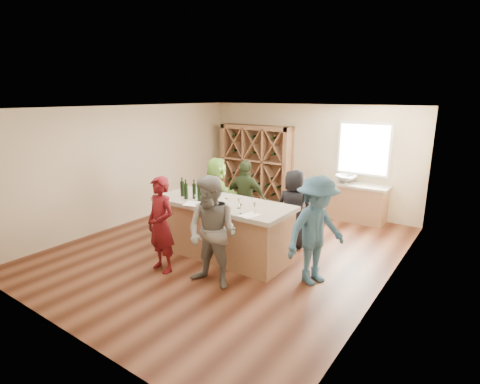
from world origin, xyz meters
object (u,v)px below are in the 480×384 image
Objects in this scene: wine_bottle_a at (182,189)px; wine_bottle_b at (186,191)px; sink at (346,179)px; person_near_left at (161,225)px; tasting_counter_base at (223,230)px; wine_bottle_e at (209,194)px; person_far_right at (294,209)px; person_far_mid at (246,199)px; person_server at (316,231)px; wine_rack at (256,164)px; person_near_right at (212,233)px; wine_bottle_d at (199,193)px; wine_bottle_c at (194,191)px; person_far_left at (217,193)px.

wine_bottle_a is 0.23m from wine_bottle_b.
person_near_left reaches higher than sink.
tasting_counter_base is 0.77m from wine_bottle_e.
wine_bottle_b is 2.19m from person_far_right.
person_server is at bearing 147.25° from person_far_mid.
wine_rack is 3.51m from person_far_right.
person_near_left reaches higher than wine_bottle_e.
person_near_right reaches higher than person_far_mid.
wine_bottle_d is 2.32m from person_server.
person_near_left is at bearing 55.07° from person_far_right.
person_near_right is (0.81, -0.92, -0.32)m from wine_bottle_e.
wine_bottle_c is at bearing 115.98° from person_server.
person_far_mid is at bearing -160.45° from person_far_left.
person_near_left is at bearing -84.17° from wine_bottle_c.
person_far_left is at bearing -133.45° from sink.
person_far_right reaches higher than wine_bottle_d.
person_near_right is at bearing -37.38° from wine_bottle_c.
wine_bottle_e is 1.30m from person_far_mid.
person_far_right is at bearing 51.93° from tasting_counter_base.
sink is 2.79m from person_far_mid.
person_server is 1.09× the size of person_far_left.
person_far_left reaches higher than wine_bottle_c.
person_far_left is (-0.53, 1.36, -0.40)m from wine_bottle_c.
sink is at bearing 77.86° from person_near_left.
person_near_left is at bearing -108.72° from sink.
person_far_mid is at bearing 62.49° from wine_bottle_a.
wine_bottle_d is (-0.37, -0.23, 0.74)m from tasting_counter_base.
person_server is at bearing 3.56° from wine_bottle_e.
wine_bottle_a is at bearing 172.14° from wine_bottle_d.
person_near_right reaches higher than tasting_counter_base.
person_far_left is (-2.22, -2.34, -0.18)m from sink.
person_near_right is 2.24m from person_far_right.
person_near_right is (2.19, -4.67, -0.19)m from wine_rack.
person_near_right is at bearing -48.45° from wine_bottle_e.
wine_bottle_a reaches higher than sink.
wine_bottle_d is at bearing 135.94° from person_near_right.
person_far_left is at bearing -78.64° from wine_rack.
wine_bottle_d reaches higher than wine_bottle_e.
wine_bottle_b is at bearing -76.94° from wine_rack.
person_far_right is at bearing 36.43° from wine_bottle_a.
wine_bottle_b is 1.50m from person_far_mid.
person_near_right reaches higher than person_near_left.
person_near_left is (0.10, -0.99, -0.38)m from wine_bottle_c.
wine_bottle_a is 1.02× the size of wine_bottle_c.
wine_bottle_c is (0.31, 0.01, -0.00)m from wine_bottle_a.
wine_bottle_b is at bearing 132.18° from person_far_left.
wine_bottle_b is 1.01× the size of wine_bottle_e.
wine_bottle_c is at bearing -177.55° from wine_bottle_e.
wine_bottle_b is at bearing -115.22° from sink.
wine_bottle_e is at bearing -109.75° from sink.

